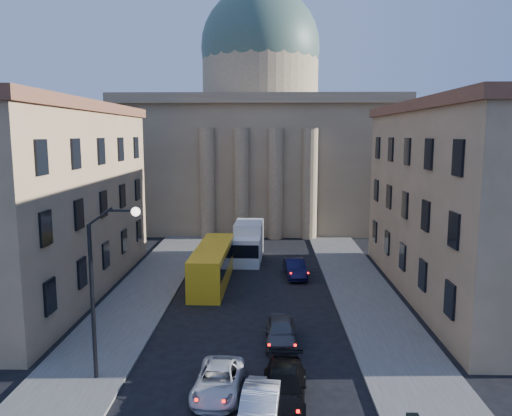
{
  "coord_description": "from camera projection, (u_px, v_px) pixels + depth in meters",
  "views": [
    {
      "loc": [
        1.11,
        -15.37,
        12.26
      ],
      "look_at": [
        0.27,
        19.82,
        7.05
      ],
      "focal_mm": 35.0,
      "sensor_mm": 36.0,
      "label": 1
    }
  ],
  "objects": [
    {
      "name": "sidewalk_left",
      "position": [
        131.0,
        309.0,
        35.01
      ],
      "size": [
        5.0,
        60.0,
        0.15
      ],
      "primitive_type": "cube",
      "color": "#56534E",
      "rests_on": "ground"
    },
    {
      "name": "sidewalk_right",
      "position": [
        374.0,
        311.0,
        34.61
      ],
      "size": [
        5.0,
        60.0,
        0.15
      ],
      "primitive_type": "cube",
      "color": "#56534E",
      "rests_on": "ground"
    },
    {
      "name": "church",
      "position": [
        260.0,
        137.0,
        70.14
      ],
      "size": [
        68.02,
        28.76,
        36.6
      ],
      "color": "#856C52",
      "rests_on": "ground"
    },
    {
      "name": "building_left",
      "position": [
        31.0,
        198.0,
        38.1
      ],
      "size": [
        11.6,
        26.6,
        14.7
      ],
      "color": "tan",
      "rests_on": "ground"
    },
    {
      "name": "building_right",
      "position": [
        480.0,
        200.0,
        37.29
      ],
      "size": [
        11.6,
        26.6,
        14.7
      ],
      "color": "tan",
      "rests_on": "ground"
    },
    {
      "name": "street_lamp",
      "position": [
        102.0,
        279.0,
        24.33
      ],
      "size": [
        2.62,
        0.44,
        8.83
      ],
      "color": "black",
      "rests_on": "ground"
    },
    {
      "name": "car_right_near",
      "position": [
        260.0,
        408.0,
        21.19
      ],
      "size": [
        2.01,
        4.63,
        1.48
      ],
      "primitive_type": "imported",
      "rotation": [
        0.0,
        0.0,
        -0.1
      ],
      "color": "#B0B3B8",
      "rests_on": "ground"
    },
    {
      "name": "car_left_mid",
      "position": [
        218.0,
        381.0,
        23.71
      ],
      "size": [
        2.42,
        4.79,
        1.3
      ],
      "primitive_type": "imported",
      "rotation": [
        0.0,
        0.0,
        -0.06
      ],
      "color": "silver",
      "rests_on": "ground"
    },
    {
      "name": "car_right_mid",
      "position": [
        284.0,
        386.0,
        23.01
      ],
      "size": [
        2.42,
        5.22,
        1.48
      ],
      "primitive_type": "imported",
      "rotation": [
        0.0,
        0.0,
        -0.07
      ],
      "color": "black",
      "rests_on": "ground"
    },
    {
      "name": "car_right_far",
      "position": [
        281.0,
        331.0,
        29.37
      ],
      "size": [
        1.81,
        4.48,
        1.52
      ],
      "primitive_type": "imported",
      "rotation": [
        0.0,
        0.0,
        -0.0
      ],
      "color": "#45464A",
      "rests_on": "ground"
    },
    {
      "name": "car_right_distant",
      "position": [
        295.0,
        268.0,
        43.18
      ],
      "size": [
        2.02,
        4.83,
        1.55
      ],
      "primitive_type": "imported",
      "rotation": [
        0.0,
        0.0,
        0.08
      ],
      "color": "black",
      "rests_on": "ground"
    },
    {
      "name": "city_bus",
      "position": [
        213.0,
        263.0,
        41.26
      ],
      "size": [
        2.82,
        11.12,
        3.12
      ],
      "rotation": [
        0.0,
        0.0,
        -0.02
      ],
      "color": "yellow",
      "rests_on": "ground"
    },
    {
      "name": "box_truck",
      "position": [
        248.0,
        243.0,
        48.69
      ],
      "size": [
        2.85,
        6.77,
        3.67
      ],
      "rotation": [
        0.0,
        0.0,
        -0.04
      ],
      "color": "silver",
      "rests_on": "ground"
    }
  ]
}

